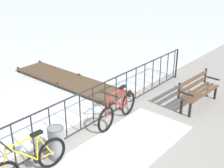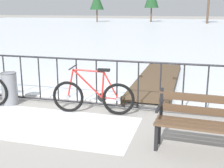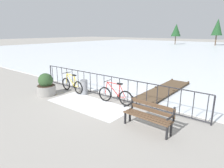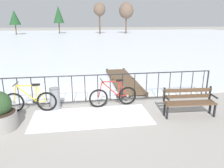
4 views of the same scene
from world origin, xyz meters
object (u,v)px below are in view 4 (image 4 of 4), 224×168
(park_bench, at_px, (189,100))
(trash_bin, at_px, (55,98))
(bicycle_second, at_px, (31,101))
(bicycle_near_railing, at_px, (113,96))

(park_bench, distance_m, trash_bin, 4.38)
(bicycle_second, relative_size, park_bench, 1.05)
(bicycle_near_railing, distance_m, bicycle_second, 2.77)
(bicycle_near_railing, distance_m, park_bench, 2.50)
(bicycle_second, bearing_deg, trash_bin, 8.74)
(bicycle_near_railing, bearing_deg, park_bench, -26.64)
(bicycle_second, bearing_deg, bicycle_near_railing, 1.26)
(park_bench, relative_size, trash_bin, 2.22)
(bicycle_second, xyz_separation_m, trash_bin, (0.78, 0.12, 0.00))
(bicycle_near_railing, bearing_deg, bicycle_second, -178.74)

